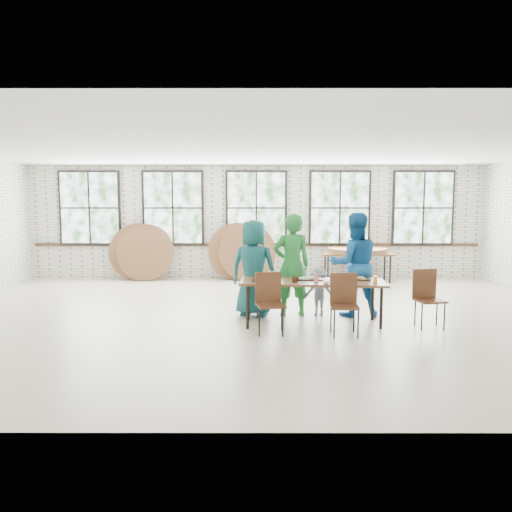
{
  "coord_description": "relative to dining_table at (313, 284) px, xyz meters",
  "views": [
    {
      "loc": [
        0.02,
        -8.77,
        2.07
      ],
      "look_at": [
        0.0,
        0.4,
        1.05
      ],
      "focal_mm": 35.0,
      "sensor_mm": 36.0,
      "label": 1
    }
  ],
  "objects": [
    {
      "name": "room",
      "position": [
        -0.95,
        5.0,
        1.14
      ],
      "size": [
        12.0,
        12.0,
        12.0
      ],
      "color": "#B9AD93",
      "rests_on": "ground"
    },
    {
      "name": "dining_table",
      "position": [
        0.0,
        0.0,
        0.0
      ],
      "size": [
        2.46,
        0.98,
        0.74
      ],
      "rotation": [
        0.0,
        0.0,
        -0.08
      ],
      "color": "brown",
      "rests_on": "ground"
    },
    {
      "name": "chair_near_left",
      "position": [
        -0.73,
        -0.51,
        -0.13
      ],
      "size": [
        0.49,
        0.48,
        0.95
      ],
      "rotation": [
        0.0,
        0.0,
        0.2
      ],
      "color": "#4F2D1A",
      "rests_on": "ground"
    },
    {
      "name": "chair_near_right",
      "position": [
        0.43,
        -0.59,
        -0.13
      ],
      "size": [
        0.45,
        0.43,
        0.95
      ],
      "rotation": [
        0.0,
        0.0,
        -0.07
      ],
      "color": "#4F2D1A",
      "rests_on": "ground"
    },
    {
      "name": "chair_spare",
      "position": [
        1.87,
        -0.14,
        -0.13
      ],
      "size": [
        0.49,
        0.48,
        0.95
      ],
      "rotation": [
        0.0,
        0.0,
        0.2
      ],
      "color": "#4F2D1A",
      "rests_on": "ground"
    },
    {
      "name": "adult_teal",
      "position": [
        -0.99,
        0.65,
        0.18
      ],
      "size": [
        0.98,
        0.79,
        1.73
      ],
      "primitive_type": "imported",
      "rotation": [
        0.0,
        0.0,
        2.82
      ],
      "color": "#19545F",
      "rests_on": "ground"
    },
    {
      "name": "adult_green",
      "position": [
        -0.3,
        0.65,
        0.23
      ],
      "size": [
        0.73,
        0.54,
        1.84
      ],
      "primitive_type": "imported",
      "rotation": [
        0.0,
        0.0,
        3.29
      ],
      "color": "#228034",
      "rests_on": "ground"
    },
    {
      "name": "toddler",
      "position": [
        0.19,
        0.65,
        -0.25
      ],
      "size": [
        0.6,
        0.38,
        0.87
      ],
      "primitive_type": "imported",
      "rotation": [
        0.0,
        0.0,
        3.25
      ],
      "color": "#111D37",
      "rests_on": "ground"
    },
    {
      "name": "adult_blue",
      "position": [
        0.82,
        0.65,
        0.24
      ],
      "size": [
        0.94,
        0.75,
        1.86
      ],
      "primitive_type": "imported",
      "rotation": [
        0.0,
        0.0,
        3.19
      ],
      "color": "#16569A",
      "rests_on": "ground"
    },
    {
      "name": "storage_table",
      "position": [
        1.63,
        4.45,
        -0.0
      ],
      "size": [
        1.8,
        0.75,
        0.74
      ],
      "rotation": [
        0.0,
        0.0,
        -0.0
      ],
      "color": "brown",
      "rests_on": "ground"
    },
    {
      "name": "tabletop_clutter",
      "position": [
        0.15,
        -0.02,
        0.08
      ],
      "size": [
        2.04,
        0.65,
        0.11
      ],
      "color": "black",
      "rests_on": "dining_table"
    },
    {
      "name": "round_tops_stacked",
      "position": [
        1.63,
        4.45,
        0.12
      ],
      "size": [
        1.5,
        1.5,
        0.13
      ],
      "color": "brown",
      "rests_on": "storage_table"
    },
    {
      "name": "round_tops_leaning",
      "position": [
        -2.64,
        4.72,
        0.05
      ],
      "size": [
        4.38,
        0.51,
        1.49
      ],
      "color": "brown",
      "rests_on": "ground"
    }
  ]
}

